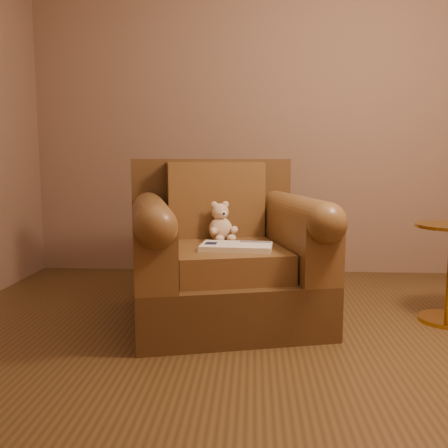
{
  "coord_description": "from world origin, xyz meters",
  "views": [
    {
      "loc": [
        -0.1,
        -2.35,
        0.98
      ],
      "look_at": [
        -0.27,
        0.58,
        0.6
      ],
      "focal_mm": 40.0,
      "sensor_mm": 36.0,
      "label": 1
    }
  ],
  "objects": [
    {
      "name": "floor",
      "position": [
        0.0,
        0.0,
        0.0
      ],
      "size": [
        4.0,
        4.0,
        0.0
      ],
      "primitive_type": "plane",
      "color": "#523A1C",
      "rests_on": "ground"
    },
    {
      "name": "armchair",
      "position": [
        -0.29,
        0.68,
        0.38
      ],
      "size": [
        1.31,
        1.27,
        0.98
      ],
      "rotation": [
        0.0,
        0.0,
        0.25
      ],
      "color": "#4D3319",
      "rests_on": "floor"
    },
    {
      "name": "teddy_bear",
      "position": [
        -0.3,
        0.77,
        0.57
      ],
      "size": [
        0.19,
        0.21,
        0.25
      ],
      "rotation": [
        0.0,
        0.0,
        0.43
      ],
      "color": "beige",
      "rests_on": "armchair"
    },
    {
      "name": "guidebook",
      "position": [
        -0.2,
        0.46,
        0.49
      ],
      "size": [
        0.42,
        0.27,
        0.03
      ],
      "rotation": [
        0.0,
        0.0,
        -0.08
      ],
      "color": "beige",
      "rests_on": "armchair"
    }
  ]
}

